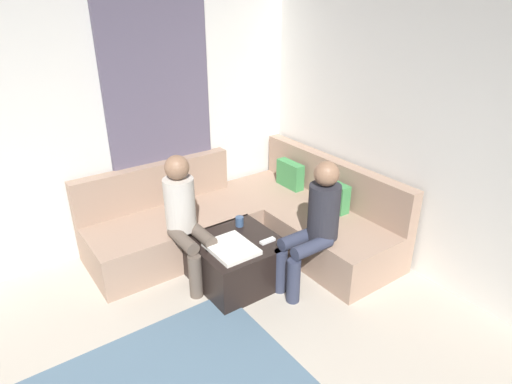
{
  "coord_description": "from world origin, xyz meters",
  "views": [
    {
      "loc": [
        1.25,
        -0.44,
        2.5
      ],
      "look_at": [
        -1.63,
        1.63,
        0.85
      ],
      "focal_mm": 30.55,
      "sensor_mm": 36.0,
      "label": 1
    }
  ],
  "objects_px": {
    "sectional_couch": "(250,220)",
    "ottoman": "(237,260)",
    "person_on_couch_back": "(315,222)",
    "game_remote": "(268,241)",
    "coffee_mug": "(240,221)",
    "person_on_couch_side": "(185,215)"
  },
  "relations": [
    {
      "from": "sectional_couch",
      "to": "person_on_couch_back",
      "type": "distance_m",
      "value": 0.99
    },
    {
      "from": "ottoman",
      "to": "game_remote",
      "type": "xyz_separation_m",
      "value": [
        0.18,
        0.22,
        0.22
      ]
    },
    {
      "from": "ottoman",
      "to": "game_remote",
      "type": "relative_size",
      "value": 5.07
    },
    {
      "from": "game_remote",
      "to": "person_on_couch_back",
      "type": "height_order",
      "value": "person_on_couch_back"
    },
    {
      "from": "coffee_mug",
      "to": "person_on_couch_side",
      "type": "xyz_separation_m",
      "value": [
        -0.09,
        -0.52,
        0.19
      ]
    },
    {
      "from": "sectional_couch",
      "to": "person_on_couch_side",
      "type": "height_order",
      "value": "person_on_couch_side"
    },
    {
      "from": "game_remote",
      "to": "person_on_couch_side",
      "type": "height_order",
      "value": "person_on_couch_side"
    },
    {
      "from": "sectional_couch",
      "to": "ottoman",
      "type": "height_order",
      "value": "sectional_couch"
    },
    {
      "from": "ottoman",
      "to": "person_on_couch_side",
      "type": "bearing_deg",
      "value": -132.14
    },
    {
      "from": "person_on_couch_side",
      "to": "ottoman",
      "type": "bearing_deg",
      "value": 137.86
    },
    {
      "from": "person_on_couch_back",
      "to": "coffee_mug",
      "type": "bearing_deg",
      "value": 27.03
    },
    {
      "from": "person_on_couch_side",
      "to": "game_remote",
      "type": "bearing_deg",
      "value": 138.95
    },
    {
      "from": "ottoman",
      "to": "person_on_couch_back",
      "type": "bearing_deg",
      "value": 48.88
    },
    {
      "from": "coffee_mug",
      "to": "person_on_couch_side",
      "type": "height_order",
      "value": "person_on_couch_side"
    },
    {
      "from": "ottoman",
      "to": "game_remote",
      "type": "distance_m",
      "value": 0.36
    },
    {
      "from": "coffee_mug",
      "to": "person_on_couch_side",
      "type": "relative_size",
      "value": 0.08
    },
    {
      "from": "person_on_couch_side",
      "to": "person_on_couch_back",
      "type": "bearing_deg",
      "value": 138.47
    },
    {
      "from": "coffee_mug",
      "to": "game_remote",
      "type": "xyz_separation_m",
      "value": [
        0.4,
        0.04,
        -0.04
      ]
    },
    {
      "from": "coffee_mug",
      "to": "game_remote",
      "type": "relative_size",
      "value": 0.63
    },
    {
      "from": "sectional_couch",
      "to": "ottoman",
      "type": "relative_size",
      "value": 3.36
    },
    {
      "from": "sectional_couch",
      "to": "game_remote",
      "type": "xyz_separation_m",
      "value": [
        0.64,
        -0.25,
        0.15
      ]
    },
    {
      "from": "sectional_couch",
      "to": "person_on_couch_back",
      "type": "height_order",
      "value": "person_on_couch_back"
    }
  ]
}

